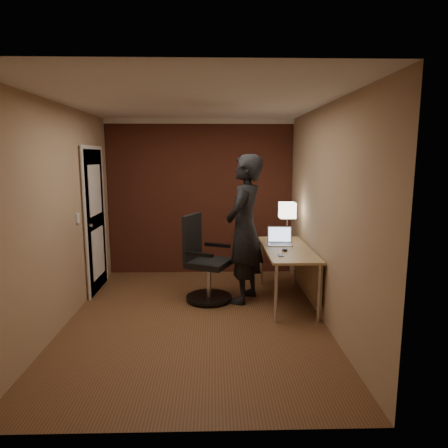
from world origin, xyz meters
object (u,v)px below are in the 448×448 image
at_px(person, 244,229).
at_px(phone, 281,255).
at_px(desk_lamp, 287,211).
at_px(mouse, 285,250).
at_px(desk, 293,257).
at_px(laptop, 280,239).
at_px(office_chair, 204,264).

bearing_deg(person, phone, 65.80).
distance_m(phone, person, 0.66).
height_order(desk_lamp, mouse, desk_lamp).
relative_size(desk_lamp, person, 0.28).
bearing_deg(desk, phone, -119.15).
bearing_deg(laptop, desk_lamp, 64.03).
bearing_deg(person, desk, 109.33).
xyz_separation_m(laptop, phone, (-0.09, -0.65, -0.06)).
bearing_deg(person, mouse, 91.46).
height_order(laptop, mouse, laptop).
xyz_separation_m(mouse, phone, (-0.09, -0.25, -0.01)).
height_order(desk_lamp, person, person).
bearing_deg(desk_lamp, phone, -104.22).
bearing_deg(office_chair, desk_lamp, 21.36).
relative_size(laptop, office_chair, 0.31).
height_order(desk, laptop, laptop).
relative_size(desk_lamp, office_chair, 0.47).
bearing_deg(laptop, person, -159.78).
xyz_separation_m(desk, phone, (-0.23, -0.41, 0.13)).
distance_m(desk_lamp, phone, 1.07).
height_order(desk_lamp, phone, desk_lamp).
xyz_separation_m(desk, mouse, (-0.13, -0.16, 0.14)).
distance_m(desk, person, 0.74).
xyz_separation_m(desk, office_chair, (-1.17, 0.09, -0.10)).
distance_m(laptop, phone, 0.66).
distance_m(phone, office_chair, 1.09).
bearing_deg(office_chair, laptop, 8.45).
relative_size(phone, office_chair, 0.10).
relative_size(desk, mouse, 15.00).
distance_m(desk_lamp, mouse, 0.83).
height_order(desk_lamp, laptop, desk_lamp).
bearing_deg(phone, office_chair, 153.48).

